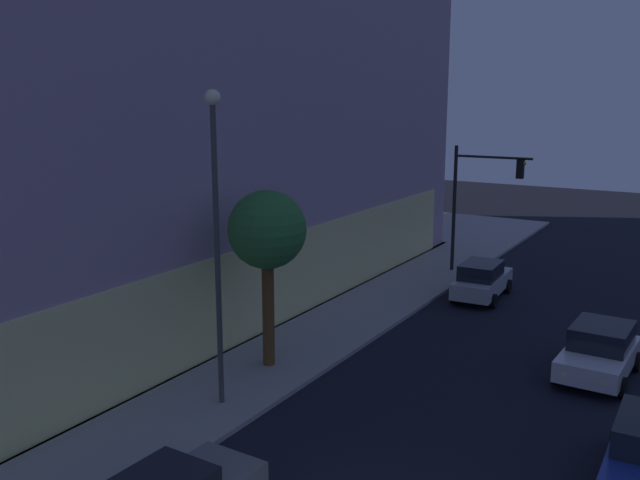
% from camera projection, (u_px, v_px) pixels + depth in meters
% --- Properties ---
extents(modern_building, '(36.11, 25.13, 20.33)m').
position_uv_depth(modern_building, '(46.00, 69.00, 31.58)').
color(modern_building, '#4C4C51').
rests_on(modern_building, ground).
extents(traffic_light_far_corner, '(0.33, 3.84, 6.33)m').
position_uv_depth(traffic_light_far_corner, '(477.00, 190.00, 34.56)').
color(traffic_light_far_corner, black).
rests_on(traffic_light_far_corner, sidewalk_corner).
extents(street_lamp_sidewalk, '(0.44, 0.44, 9.01)m').
position_uv_depth(street_lamp_sidewalk, '(216.00, 216.00, 19.51)').
color(street_lamp_sidewalk, '#434343').
rests_on(street_lamp_sidewalk, sidewalk_corner).
extents(sidewalk_tree, '(2.56, 2.56, 5.88)m').
position_uv_depth(sidewalk_tree, '(267.00, 232.00, 22.59)').
color(sidewalk_tree, brown).
rests_on(sidewalk_tree, sidewalk_corner).
extents(car_white, '(4.07, 2.29, 1.70)m').
position_uv_depth(car_white, '(599.00, 351.00, 22.73)').
color(car_white, silver).
rests_on(car_white, ground).
extents(car_silver, '(4.32, 2.10, 1.68)m').
position_uv_depth(car_silver, '(482.00, 280.00, 31.37)').
color(car_silver, '#B7BABF').
rests_on(car_silver, ground).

